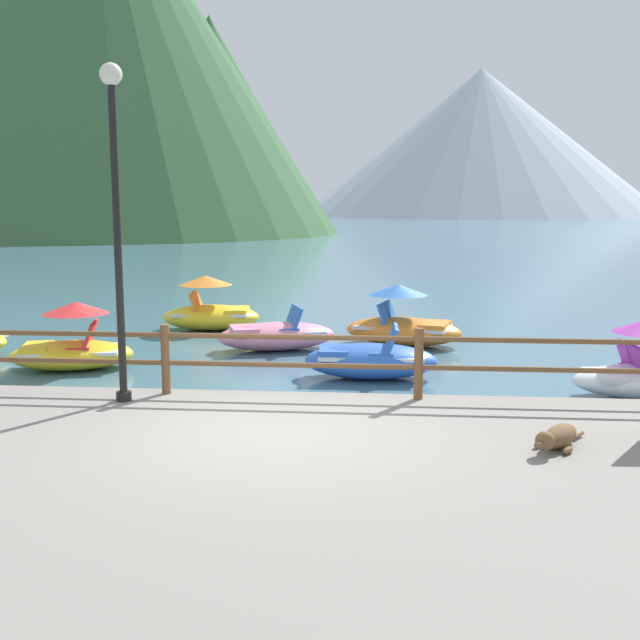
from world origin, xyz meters
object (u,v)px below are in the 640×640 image
(dog_resting, at_px, (557,437))
(pedal_boat_7, at_px, (211,311))
(pedal_boat_5, at_px, (276,335))
(pedal_boat_1, at_px, (72,347))
(pedal_boat_2, at_px, (370,360))
(lamp_post, at_px, (116,203))
(pedal_boat_4, at_px, (403,325))

(dog_resting, xyz_separation_m, pedal_boat_7, (-5.92, 9.46, -0.09))
(pedal_boat_5, bearing_deg, pedal_boat_1, -148.61)
(dog_resting, bearing_deg, pedal_boat_2, 113.40)
(pedal_boat_7, bearing_deg, pedal_boat_1, -109.02)
(lamp_post, bearing_deg, pedal_boat_5, 77.91)
(dog_resting, distance_m, pedal_boat_2, 5.24)
(lamp_post, relative_size, pedal_boat_2, 1.88)
(pedal_boat_1, height_order, pedal_boat_2, pedal_boat_1)
(dog_resting, xyz_separation_m, pedal_boat_2, (-2.08, 4.80, -0.21))
(dog_resting, relative_size, pedal_boat_2, 0.39)
(pedal_boat_2, height_order, pedal_boat_7, pedal_boat_7)
(lamp_post, height_order, pedal_boat_2, lamp_post)
(pedal_boat_5, xyz_separation_m, pedal_boat_7, (-1.88, 2.32, 0.14))
(lamp_post, xyz_separation_m, pedal_boat_2, (3.16, 3.29, -2.65))
(pedal_boat_1, height_order, pedal_boat_4, pedal_boat_4)
(lamp_post, bearing_deg, pedal_boat_2, 46.15)
(dog_resting, height_order, pedal_boat_4, pedal_boat_4)
(pedal_boat_4, xyz_separation_m, pedal_boat_5, (-2.57, -0.78, -0.13))
(pedal_boat_1, bearing_deg, dog_resting, -34.25)
(pedal_boat_5, relative_size, pedal_boat_7, 1.11)
(pedal_boat_4, distance_m, pedal_boat_7, 4.71)
(pedal_boat_2, distance_m, pedal_boat_7, 6.03)
(dog_resting, relative_size, pedal_boat_4, 0.33)
(pedal_boat_2, relative_size, pedal_boat_7, 0.97)
(dog_resting, bearing_deg, pedal_boat_5, 119.47)
(lamp_post, distance_m, pedal_boat_2, 5.27)
(lamp_post, xyz_separation_m, pedal_boat_4, (3.77, 6.39, -2.54))
(pedal_boat_1, bearing_deg, lamp_post, -58.20)
(pedal_boat_4, height_order, pedal_boat_5, pedal_boat_4)
(pedal_boat_4, bearing_deg, pedal_boat_2, -101.17)
(dog_resting, distance_m, pedal_boat_5, 8.20)
(pedal_boat_2, bearing_deg, pedal_boat_4, 78.83)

